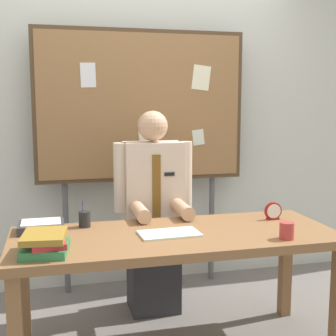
{
  "coord_description": "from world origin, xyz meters",
  "views": [
    {
      "loc": [
        -0.66,
        -2.48,
        1.47
      ],
      "look_at": [
        0.0,
        0.19,
        1.08
      ],
      "focal_mm": 49.68,
      "sensor_mm": 36.0,
      "label": 1
    }
  ],
  "objects_px": {
    "desk": "(176,247)",
    "person": "(153,220)",
    "pen_holder": "(85,219)",
    "book_stack": "(46,243)",
    "desk_clock": "(273,212)",
    "open_notebook": "(169,234)",
    "coffee_mug": "(287,231)",
    "bulletin_board": "(141,109)",
    "paper_tray": "(41,226)"
  },
  "relations": [
    {
      "from": "book_stack",
      "to": "desk_clock",
      "type": "bearing_deg",
      "value": 13.74
    },
    {
      "from": "open_notebook",
      "to": "desk_clock",
      "type": "relative_size",
      "value": 3.02
    },
    {
      "from": "book_stack",
      "to": "pen_holder",
      "type": "height_order",
      "value": "pen_holder"
    },
    {
      "from": "desk",
      "to": "pen_holder",
      "type": "distance_m",
      "value": 0.58
    },
    {
      "from": "open_notebook",
      "to": "book_stack",
      "type": "bearing_deg",
      "value": -165.84
    },
    {
      "from": "open_notebook",
      "to": "pen_holder",
      "type": "height_order",
      "value": "pen_holder"
    },
    {
      "from": "book_stack",
      "to": "desk_clock",
      "type": "distance_m",
      "value": 1.44
    },
    {
      "from": "bulletin_board",
      "to": "desk",
      "type": "bearing_deg",
      "value": -90.01
    },
    {
      "from": "desk",
      "to": "coffee_mug",
      "type": "height_order",
      "value": "coffee_mug"
    },
    {
      "from": "coffee_mug",
      "to": "open_notebook",
      "type": "bearing_deg",
      "value": 158.73
    },
    {
      "from": "bulletin_board",
      "to": "person",
      "type": "bearing_deg",
      "value": -90.03
    },
    {
      "from": "pen_holder",
      "to": "paper_tray",
      "type": "relative_size",
      "value": 0.62
    },
    {
      "from": "pen_holder",
      "to": "bulletin_board",
      "type": "bearing_deg",
      "value": 57.0
    },
    {
      "from": "pen_holder",
      "to": "book_stack",
      "type": "bearing_deg",
      "value": -116.08
    },
    {
      "from": "person",
      "to": "coffee_mug",
      "type": "xyz_separation_m",
      "value": [
        0.56,
        -0.86,
        0.12
      ]
    },
    {
      "from": "desk_clock",
      "to": "coffee_mug",
      "type": "xyz_separation_m",
      "value": [
        -0.12,
        -0.41,
        -0.0
      ]
    },
    {
      "from": "bulletin_board",
      "to": "coffee_mug",
      "type": "relative_size",
      "value": 21.65
    },
    {
      "from": "desk",
      "to": "bulletin_board",
      "type": "xyz_separation_m",
      "value": [
        0.0,
        1.02,
        0.77
      ]
    },
    {
      "from": "open_notebook",
      "to": "desk_clock",
      "type": "height_order",
      "value": "desk_clock"
    },
    {
      "from": "desk_clock",
      "to": "desk",
      "type": "bearing_deg",
      "value": -167.42
    },
    {
      "from": "person",
      "to": "bulletin_board",
      "type": "relative_size",
      "value": 0.7
    },
    {
      "from": "book_stack",
      "to": "open_notebook",
      "type": "relative_size",
      "value": 0.86
    },
    {
      "from": "person",
      "to": "desk_clock",
      "type": "bearing_deg",
      "value": -33.9
    },
    {
      "from": "bulletin_board",
      "to": "desk_clock",
      "type": "bearing_deg",
      "value": -52.05
    },
    {
      "from": "person",
      "to": "bulletin_board",
      "type": "distance_m",
      "value": 0.87
    },
    {
      "from": "desk",
      "to": "paper_tray",
      "type": "height_order",
      "value": "paper_tray"
    },
    {
      "from": "desk_clock",
      "to": "coffee_mug",
      "type": "distance_m",
      "value": 0.42
    },
    {
      "from": "open_notebook",
      "to": "pen_holder",
      "type": "xyz_separation_m",
      "value": [
        -0.45,
        0.28,
        0.04
      ]
    },
    {
      "from": "book_stack",
      "to": "coffee_mug",
      "type": "bearing_deg",
      "value": -2.91
    },
    {
      "from": "person",
      "to": "coffee_mug",
      "type": "height_order",
      "value": "person"
    },
    {
      "from": "coffee_mug",
      "to": "paper_tray",
      "type": "distance_m",
      "value": 1.39
    },
    {
      "from": "open_notebook",
      "to": "desk_clock",
      "type": "xyz_separation_m",
      "value": [
        0.72,
        0.17,
        0.04
      ]
    },
    {
      "from": "desk",
      "to": "book_stack",
      "type": "height_order",
      "value": "book_stack"
    },
    {
      "from": "person",
      "to": "coffee_mug",
      "type": "bearing_deg",
      "value": -57.12
    },
    {
      "from": "desk",
      "to": "bulletin_board",
      "type": "bearing_deg",
      "value": 89.99
    },
    {
      "from": "coffee_mug",
      "to": "bulletin_board",
      "type": "bearing_deg",
      "value": 113.58
    },
    {
      "from": "desk",
      "to": "pen_holder",
      "type": "relative_size",
      "value": 11.57
    },
    {
      "from": "bulletin_board",
      "to": "paper_tray",
      "type": "height_order",
      "value": "bulletin_board"
    },
    {
      "from": "person",
      "to": "book_stack",
      "type": "distance_m",
      "value": 1.08
    },
    {
      "from": "open_notebook",
      "to": "paper_tray",
      "type": "height_order",
      "value": "paper_tray"
    },
    {
      "from": "desk",
      "to": "person",
      "type": "height_order",
      "value": "person"
    },
    {
      "from": "person",
      "to": "paper_tray",
      "type": "height_order",
      "value": "person"
    },
    {
      "from": "bulletin_board",
      "to": "coffee_mug",
      "type": "distance_m",
      "value": 1.54
    },
    {
      "from": "person",
      "to": "pen_holder",
      "type": "bearing_deg",
      "value": -144.87
    },
    {
      "from": "person",
      "to": "bulletin_board",
      "type": "xyz_separation_m",
      "value": [
        0.0,
        0.41,
        0.76
      ]
    },
    {
      "from": "desk",
      "to": "desk_clock",
      "type": "relative_size",
      "value": 16.55
    },
    {
      "from": "book_stack",
      "to": "desk_clock",
      "type": "relative_size",
      "value": 2.61
    },
    {
      "from": "open_notebook",
      "to": "coffee_mug",
      "type": "height_order",
      "value": "coffee_mug"
    },
    {
      "from": "desk",
      "to": "bulletin_board",
      "type": "distance_m",
      "value": 1.28
    },
    {
      "from": "desk",
      "to": "paper_tray",
      "type": "bearing_deg",
      "value": 162.95
    }
  ]
}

